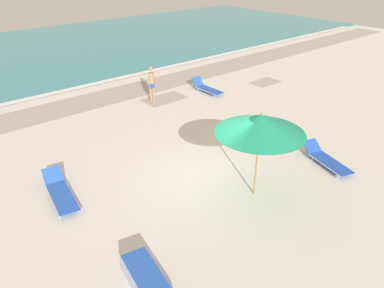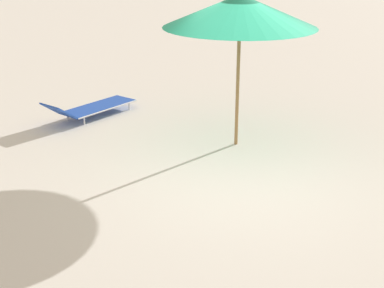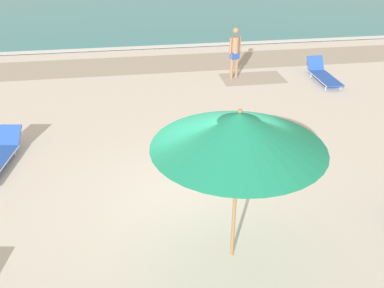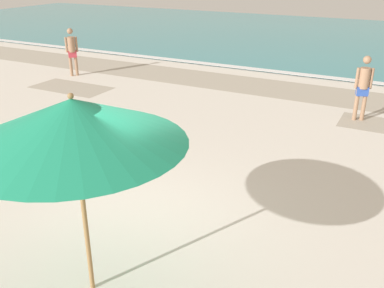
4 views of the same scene
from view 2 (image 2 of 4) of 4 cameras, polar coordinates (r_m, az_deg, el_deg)
ground_plane at (r=8.54m, az=4.99°, el=-3.63°), size 60.00×60.00×0.16m
beach_umbrella at (r=9.13m, az=5.15°, el=13.93°), size 2.60×2.60×2.70m
sun_lounger_near_water_left at (r=11.27m, az=-10.77°, el=3.84°), size 1.21×2.17×0.51m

